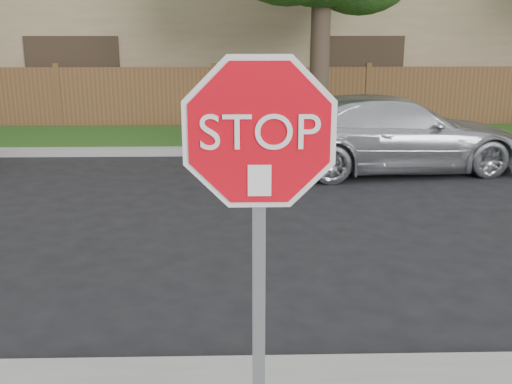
{
  "coord_description": "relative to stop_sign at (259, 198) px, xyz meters",
  "views": [
    {
      "loc": [
        0.67,
        -4.23,
        2.63
      ],
      "look_at": [
        0.76,
        -0.9,
        1.7
      ],
      "focal_mm": 42.0,
      "sensor_mm": 36.0,
      "label": 1
    }
  ],
  "objects": [
    {
      "name": "ground",
      "position": [
        -0.76,
        1.48,
        -1.83
      ],
      "size": [
        90.0,
        90.0,
        0.0
      ],
      "primitive_type": "plane",
      "color": "black",
      "rests_on": "ground"
    },
    {
      "name": "far_curb",
      "position": [
        -0.76,
        9.63,
        -1.75
      ],
      "size": [
        70.0,
        0.3,
        0.15
      ],
      "primitive_type": "cube",
      "color": "gray",
      "rests_on": "ground"
    },
    {
      "name": "grass_strip",
      "position": [
        -0.76,
        11.28,
        -1.77
      ],
      "size": [
        70.0,
        3.0,
        0.12
      ],
      "primitive_type": "cube",
      "color": "#1E4714",
      "rests_on": "ground"
    },
    {
      "name": "fence",
      "position": [
        -0.76,
        12.88,
        -1.03
      ],
      "size": [
        70.0,
        0.12,
        1.6
      ],
      "primitive_type": "cube",
      "color": "brown",
      "rests_on": "ground"
    },
    {
      "name": "stop_sign",
      "position": [
        0.0,
        0.0,
        0.0
      ],
      "size": [
        1.01,
        0.13,
        2.55
      ],
      "color": "gray",
      "rests_on": "sidewalk_near"
    },
    {
      "name": "sedan_right",
      "position": [
        2.72,
        8.14,
        -1.13
      ],
      "size": [
        5.01,
        2.51,
        1.39
      ],
      "primitive_type": "imported",
      "rotation": [
        0.0,
        0.0,
        1.69
      ],
      "color": "silver",
      "rests_on": "ground"
    }
  ]
}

